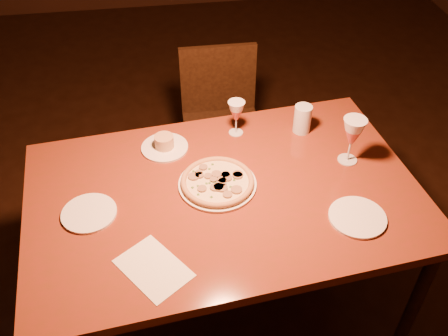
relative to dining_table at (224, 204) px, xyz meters
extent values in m
plane|color=black|center=(-0.30, 0.12, -0.73)|extent=(7.00, 7.00, 0.00)
cube|color=maroon|center=(0.00, 0.00, 0.05)|extent=(1.57, 1.10, 0.04)
cylinder|color=black|center=(-0.72, 0.35, -0.35)|extent=(0.05, 0.05, 0.75)
cylinder|color=black|center=(0.72, -0.35, -0.35)|extent=(0.05, 0.05, 0.75)
cylinder|color=black|center=(0.64, 0.48, -0.35)|extent=(0.05, 0.05, 0.75)
cube|color=black|center=(0.12, 0.82, -0.28)|extent=(0.42, 0.42, 0.04)
cube|color=black|center=(0.12, 1.02, -0.06)|extent=(0.42, 0.03, 0.40)
cylinder|color=black|center=(-0.05, 0.66, -0.51)|extent=(0.04, 0.04, 0.43)
cylinder|color=black|center=(-0.05, 1.00, -0.51)|extent=(0.04, 0.04, 0.43)
cylinder|color=black|center=(0.29, 0.65, -0.51)|extent=(0.04, 0.04, 0.43)
cylinder|color=black|center=(0.29, 0.99, -0.51)|extent=(0.04, 0.04, 0.43)
cylinder|color=white|center=(-0.02, 0.04, 0.08)|extent=(0.30, 0.30, 0.01)
cylinder|color=#FCDCAD|center=(-0.02, 0.04, 0.09)|extent=(0.27, 0.27, 0.01)
torus|color=tan|center=(-0.02, 0.04, 0.09)|extent=(0.28, 0.28, 0.02)
cylinder|color=white|center=(-0.21, 0.30, 0.07)|extent=(0.20, 0.20, 0.01)
cylinder|color=tan|center=(-0.21, 0.30, 0.11)|extent=(0.08, 0.08, 0.05)
cylinder|color=silver|center=(0.39, 0.33, 0.13)|extent=(0.08, 0.08, 0.13)
cylinder|color=white|center=(-0.50, -0.04, 0.08)|extent=(0.20, 0.20, 0.01)
cylinder|color=white|center=(0.45, -0.21, 0.08)|extent=(0.21, 0.21, 0.01)
cube|color=white|center=(-0.28, -0.32, 0.07)|extent=(0.27, 0.29, 0.00)
camera|label=1|loc=(-0.21, -1.35, 1.39)|focal=40.00mm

